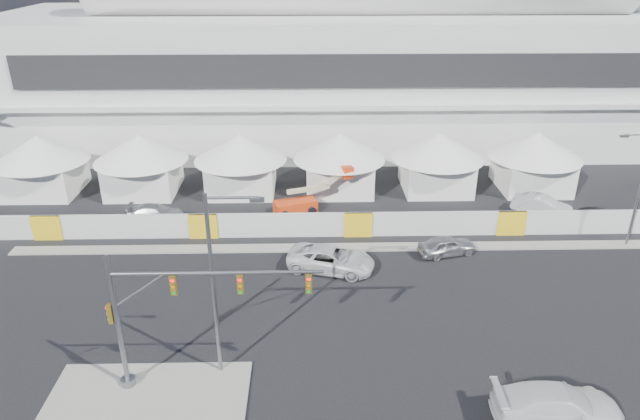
{
  "coord_description": "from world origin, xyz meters",
  "views": [
    {
      "loc": [
        2.16,
        -25.2,
        20.67
      ],
      "look_at": [
        2.93,
        10.0,
        4.35
      ],
      "focal_mm": 32.0,
      "sensor_mm": 36.0,
      "label": 1
    }
  ],
  "objects_px": {
    "streetlight_median": "(218,275)",
    "pickup_curb": "(331,259)",
    "lot_car_a": "(542,206)",
    "boom_lift": "(303,202)",
    "traffic_mast": "(161,316)",
    "lot_car_c": "(156,213)",
    "streetlight_curb": "(639,182)",
    "sedan_silver": "(447,246)",
    "pickup_near": "(558,405)",
    "lot_car_b": "(592,214)"
  },
  "relations": [
    {
      "from": "pickup_curb",
      "to": "pickup_near",
      "type": "height_order",
      "value": "pickup_near"
    },
    {
      "from": "lot_car_b",
      "to": "pickup_curb",
      "type": "bearing_deg",
      "value": 82.36
    },
    {
      "from": "sedan_silver",
      "to": "streetlight_curb",
      "type": "xyz_separation_m",
      "value": [
        13.81,
        1.11,
        4.47
      ]
    },
    {
      "from": "lot_car_c",
      "to": "streetlight_median",
      "type": "bearing_deg",
      "value": -153.12
    },
    {
      "from": "pickup_near",
      "to": "boom_lift",
      "type": "bearing_deg",
      "value": 29.11
    },
    {
      "from": "pickup_curb",
      "to": "traffic_mast",
      "type": "relative_size",
      "value": 0.58
    },
    {
      "from": "pickup_curb",
      "to": "pickup_near",
      "type": "distance_m",
      "value": 17.5
    },
    {
      "from": "lot_car_c",
      "to": "streetlight_median",
      "type": "distance_m",
      "value": 21.09
    },
    {
      "from": "traffic_mast",
      "to": "streetlight_median",
      "type": "xyz_separation_m",
      "value": [
        2.7,
        1.05,
        1.64
      ]
    },
    {
      "from": "lot_car_c",
      "to": "streetlight_median",
      "type": "xyz_separation_m",
      "value": [
        8.13,
        -18.72,
        5.34
      ]
    },
    {
      "from": "pickup_near",
      "to": "lot_car_c",
      "type": "relative_size",
      "value": 1.31
    },
    {
      "from": "sedan_silver",
      "to": "lot_car_b",
      "type": "height_order",
      "value": "sedan_silver"
    },
    {
      "from": "pickup_near",
      "to": "streetlight_curb",
      "type": "height_order",
      "value": "streetlight_curb"
    },
    {
      "from": "pickup_curb",
      "to": "lot_car_a",
      "type": "xyz_separation_m",
      "value": [
        18.17,
        8.73,
        -0.04
      ]
    },
    {
      "from": "sedan_silver",
      "to": "streetlight_curb",
      "type": "height_order",
      "value": "streetlight_curb"
    },
    {
      "from": "traffic_mast",
      "to": "streetlight_median",
      "type": "height_order",
      "value": "streetlight_median"
    },
    {
      "from": "sedan_silver",
      "to": "lot_car_b",
      "type": "distance_m",
      "value": 14.17
    },
    {
      "from": "sedan_silver",
      "to": "streetlight_curb",
      "type": "relative_size",
      "value": 0.48
    },
    {
      "from": "pickup_curb",
      "to": "boom_lift",
      "type": "distance_m",
      "value": 9.75
    },
    {
      "from": "lot_car_c",
      "to": "traffic_mast",
      "type": "xyz_separation_m",
      "value": [
        5.43,
        -19.77,
        3.7
      ]
    },
    {
      "from": "lot_car_a",
      "to": "streetlight_curb",
      "type": "xyz_separation_m",
      "value": [
        4.23,
        -5.63,
        4.4
      ]
    },
    {
      "from": "streetlight_curb",
      "to": "boom_lift",
      "type": "xyz_separation_m",
      "value": [
        -24.4,
        6.45,
        -4.24
      ]
    },
    {
      "from": "lot_car_a",
      "to": "streetlight_curb",
      "type": "distance_m",
      "value": 8.3
    },
    {
      "from": "lot_car_a",
      "to": "streetlight_median",
      "type": "relative_size",
      "value": 0.48
    },
    {
      "from": "traffic_mast",
      "to": "lot_car_c",
      "type": "bearing_deg",
      "value": 105.36
    },
    {
      "from": "boom_lift",
      "to": "sedan_silver",
      "type": "bearing_deg",
      "value": -54.88
    },
    {
      "from": "sedan_silver",
      "to": "lot_car_b",
      "type": "xyz_separation_m",
      "value": [
        13.16,
        5.24,
        -0.04
      ]
    },
    {
      "from": "streetlight_median",
      "to": "pickup_curb",
      "type": "bearing_deg",
      "value": 60.05
    },
    {
      "from": "pickup_near",
      "to": "pickup_curb",
      "type": "bearing_deg",
      "value": 37.61
    },
    {
      "from": "traffic_mast",
      "to": "streetlight_median",
      "type": "distance_m",
      "value": 3.33
    },
    {
      "from": "pickup_near",
      "to": "traffic_mast",
      "type": "bearing_deg",
      "value": 83.84
    },
    {
      "from": "lot_car_b",
      "to": "lot_car_a",
      "type": "bearing_deg",
      "value": 41.2
    },
    {
      "from": "streetlight_curb",
      "to": "boom_lift",
      "type": "relative_size",
      "value": 1.24
    },
    {
      "from": "sedan_silver",
      "to": "lot_car_c",
      "type": "xyz_separation_m",
      "value": [
        -22.76,
        6.25,
        -0.05
      ]
    },
    {
      "from": "pickup_near",
      "to": "lot_car_c",
      "type": "xyz_separation_m",
      "value": [
        -24.37,
        22.46,
        -0.21
      ]
    },
    {
      "from": "pickup_curb",
      "to": "traffic_mast",
      "type": "distance_m",
      "value": 14.89
    },
    {
      "from": "streetlight_curb",
      "to": "sedan_silver",
      "type": "bearing_deg",
      "value": -175.41
    },
    {
      "from": "pickup_near",
      "to": "lot_car_a",
      "type": "bearing_deg",
      "value": -17.22
    },
    {
      "from": "pickup_curb",
      "to": "lot_car_c",
      "type": "height_order",
      "value": "pickup_curb"
    },
    {
      "from": "pickup_near",
      "to": "streetlight_median",
      "type": "distance_m",
      "value": 17.44
    },
    {
      "from": "streetlight_median",
      "to": "streetlight_curb",
      "type": "xyz_separation_m",
      "value": [
        28.44,
        13.57,
        -0.82
      ]
    },
    {
      "from": "lot_car_b",
      "to": "traffic_mast",
      "type": "relative_size",
      "value": 0.38
    },
    {
      "from": "lot_car_c",
      "to": "traffic_mast",
      "type": "height_order",
      "value": "traffic_mast"
    },
    {
      "from": "streetlight_median",
      "to": "streetlight_curb",
      "type": "relative_size",
      "value": 1.14
    },
    {
      "from": "traffic_mast",
      "to": "sedan_silver",
      "type": "bearing_deg",
      "value": 37.94
    },
    {
      "from": "sedan_silver",
      "to": "pickup_curb",
      "type": "xyz_separation_m",
      "value": [
        -8.59,
        -1.99,
        0.12
      ]
    },
    {
      "from": "pickup_curb",
      "to": "boom_lift",
      "type": "bearing_deg",
      "value": 27.41
    },
    {
      "from": "sedan_silver",
      "to": "lot_car_c",
      "type": "distance_m",
      "value": 23.6
    },
    {
      "from": "pickup_curb",
      "to": "boom_lift",
      "type": "xyz_separation_m",
      "value": [
        -2.0,
        9.55,
        0.11
      ]
    },
    {
      "from": "lot_car_a",
      "to": "streetlight_median",
      "type": "height_order",
      "value": "streetlight_median"
    }
  ]
}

